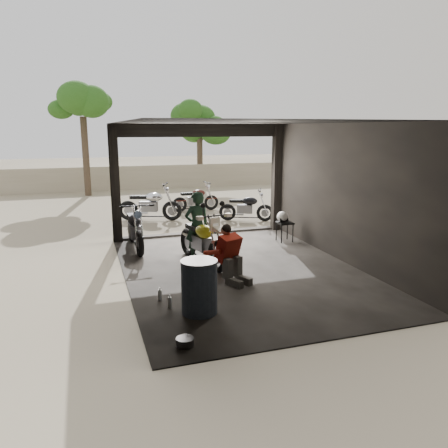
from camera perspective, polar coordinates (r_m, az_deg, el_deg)
ground at (r=9.73m, az=2.18°, el=-6.07°), size 80.00×80.00×0.00m
garage at (r=9.90m, az=1.16°, el=1.92°), size 7.00×7.13×3.20m
boundary_wall at (r=23.01m, az=-9.94°, el=6.06°), size 18.00×0.30×1.20m
tree_left at (r=21.17m, az=-18.00°, el=14.30°), size 2.20×2.20×5.60m
tree_right at (r=23.44m, az=-3.23°, el=13.59°), size 2.20×2.20×5.00m
main_bike at (r=10.02m, az=-2.92°, el=-1.74°), size 1.18×2.03×1.27m
left_bike at (r=11.46m, az=-11.57°, el=-0.20°), size 0.82×1.88×1.26m
outside_bike_a at (r=14.98m, az=-9.66°, el=2.85°), size 2.03×1.36×1.27m
outside_bike_b at (r=16.48m, az=-3.73°, el=3.54°), size 1.65×0.80×1.08m
outside_bike_c at (r=14.72m, az=2.92°, el=2.47°), size 1.73×1.25×1.08m
rider at (r=10.30m, az=-3.55°, el=-0.27°), size 0.64×0.46×1.65m
mechanic at (r=8.76m, az=1.11°, el=-4.18°), size 0.87×0.97×1.16m
stool at (r=12.09m, az=7.94°, el=-0.11°), size 0.40×0.40×0.56m
helmet at (r=12.07m, az=7.63°, el=0.96°), size 0.37×0.39×0.29m
oil_drum at (r=7.40m, az=-3.25°, el=-8.30°), size 0.70×0.70×0.94m
sign_post at (r=13.50m, az=12.80°, el=6.52°), size 0.86×0.08×2.59m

